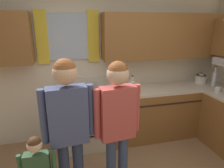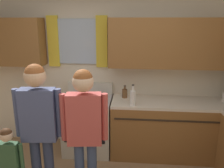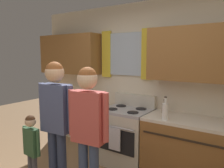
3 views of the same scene
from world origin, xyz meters
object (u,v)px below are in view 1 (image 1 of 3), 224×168
stove_oven (86,119)px  adult_holding_child (68,121)px  bottle_tall_clear (214,79)px  bottle_milk_white (132,87)px  stovetop_kettle (201,78)px  adult_in_plaid (117,118)px  bottle_squat_brown (118,85)px  mug_ceramic_white (218,89)px

stove_oven → adult_holding_child: adult_holding_child is taller
bottle_tall_clear → bottle_milk_white: bearing=-177.5°
bottle_milk_white → stovetop_kettle: 1.49m
stovetop_kettle → adult_holding_child: bearing=-153.0°
adult_in_plaid → bottle_tall_clear: bearing=26.5°
stovetop_kettle → adult_holding_child: (-2.48, -1.26, 0.06)m
bottle_squat_brown → bottle_tall_clear: 1.71m
bottle_tall_clear → stovetop_kettle: bottle_tall_clear is taller
stove_oven → bottle_tall_clear: bottle_tall_clear is taller
stove_oven → stovetop_kettle: stovetop_kettle is taller
mug_ceramic_white → adult_in_plaid: bearing=-158.6°
bottle_squat_brown → adult_in_plaid: adult_in_plaid is taller
mug_ceramic_white → adult_in_plaid: (-1.92, -0.75, 0.08)m
bottle_squat_brown → adult_in_plaid: 1.35m
mug_ceramic_white → stovetop_kettle: size_ratio=0.46×
bottle_tall_clear → adult_holding_child: size_ratio=0.22×
bottle_tall_clear → adult_in_plaid: size_ratio=0.23×
adult_in_plaid → adult_holding_child: bearing=-179.3°
bottle_squat_brown → bottle_tall_clear: (1.69, -0.26, 0.06)m
bottle_milk_white → adult_in_plaid: 1.09m
mug_ceramic_white → stovetop_kettle: 0.51m
stove_oven → bottle_milk_white: bottle_milk_white is taller
bottle_squat_brown → mug_ceramic_white: bottle_squat_brown is taller
stovetop_kettle → adult_holding_child: adult_holding_child is taller
mug_ceramic_white → stovetop_kettle: stovetop_kettle is taller
mug_ceramic_white → adult_holding_child: adult_holding_child is taller
bottle_tall_clear → mug_ceramic_white: 0.34m
stove_oven → stovetop_kettle: (2.18, 0.07, 0.53)m
bottle_squat_brown → stovetop_kettle: size_ratio=0.75×
bottle_tall_clear → stovetop_kettle: bearing=113.7°
bottle_squat_brown → bottle_milk_white: bearing=-68.6°
stove_oven → bottle_tall_clear: 2.35m
stove_oven → bottle_squat_brown: size_ratio=5.37×
bottle_milk_white → mug_ceramic_white: bearing=-8.8°
bottle_squat_brown → adult_in_plaid: bearing=-106.4°
adult_holding_child → mug_ceramic_white: bearing=17.4°
bottle_tall_clear → mug_ceramic_white: size_ratio=2.92×
stovetop_kettle → bottle_squat_brown: bearing=178.6°
bottle_tall_clear → stovetop_kettle: 0.25m
mug_ceramic_white → adult_holding_child: 2.53m
adult_in_plaid → stove_oven: bearing=99.7°
bottle_squat_brown → adult_holding_child: 1.58m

